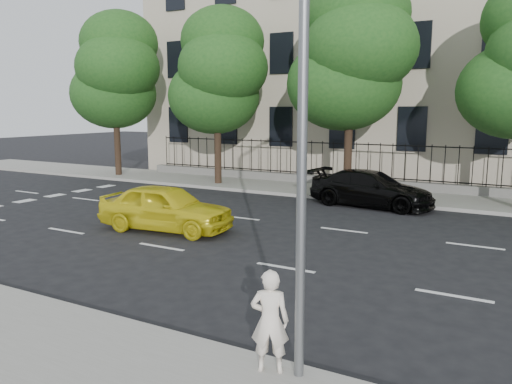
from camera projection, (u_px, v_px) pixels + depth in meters
ground at (234, 301)px, 10.45m from camera, size 120.00×120.00×0.00m
far_sidewalk at (395, 196)px, 22.54m from camera, size 60.00×4.00×0.15m
lane_markings at (319, 246)px, 14.55m from camera, size 49.60×4.62×0.01m
crosswalk at (8, 204)px, 21.08m from camera, size 0.50×12.10×0.01m
masonry_building at (439, 21)px, 28.80m from camera, size 34.60×12.11×18.50m
iron_fence at (404, 179)px, 23.91m from camera, size 30.00×0.50×2.20m
street_light at (319, 22)px, 6.89m from camera, size 0.25×3.32×8.05m
tree_a at (117, 71)px, 28.58m from camera, size 5.71×5.31×9.39m
tree_b at (219, 72)px, 25.30m from camera, size 5.53×5.12×8.97m
tree_c at (353, 53)px, 21.88m from camera, size 5.89×5.50×9.80m
yellow_taxi at (166, 207)px, 16.39m from camera, size 4.68×2.29×1.54m
black_sedan at (371, 189)px, 20.46m from camera, size 5.29×2.60×1.48m
woman_near at (270, 321)px, 7.24m from camera, size 0.66×0.55×1.55m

